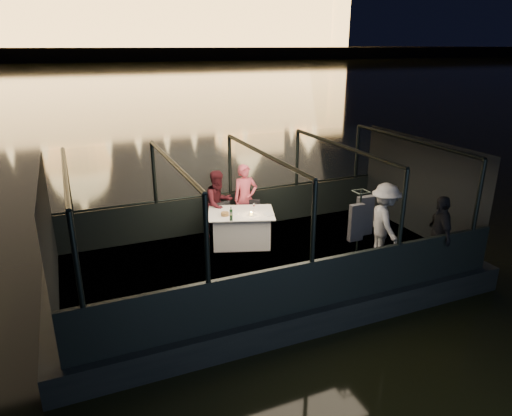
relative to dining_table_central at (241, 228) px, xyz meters
name	(u,v)px	position (x,y,z in m)	size (l,w,h in m)	color
river_water	(78,74)	(0.12, 79.01, -0.89)	(500.00, 500.00, 0.00)	black
boat_hull	(263,282)	(0.12, -0.99, -0.89)	(8.60, 4.40, 1.00)	black
boat_deck	(263,261)	(0.12, -0.99, -0.41)	(8.00, 4.00, 0.04)	black
gunwale_port	(231,211)	(0.12, 1.01, 0.06)	(8.00, 0.08, 0.90)	black
gunwale_starboard	(311,285)	(0.12, -2.99, 0.06)	(8.00, 0.08, 0.90)	black
cabin_glass_port	(230,165)	(0.12, 1.01, 1.21)	(8.00, 0.02, 1.40)	#99B2B2
cabin_glass_starboard	(314,222)	(0.12, -2.99, 1.21)	(8.00, 0.02, 1.40)	#99B2B2
cabin_roof_glass	(264,154)	(0.12, -0.99, 1.91)	(8.00, 4.00, 0.02)	#99B2B2
end_wall_fore	(49,240)	(-3.88, -0.99, 0.76)	(0.02, 4.00, 2.30)	black
end_wall_aft	(419,187)	(4.12, -0.99, 0.76)	(0.02, 4.00, 2.30)	black
canopy_ribs	(264,209)	(0.12, -0.99, 0.76)	(8.00, 4.00, 2.30)	black
embankment	(63,55)	(0.12, 209.01, 0.11)	(400.00, 140.00, 6.00)	#423D33
dining_table_central	(241,228)	(0.00, 0.00, 0.00)	(1.45, 1.05, 0.77)	silver
chair_port_left	(225,220)	(-0.21, 0.50, 0.06)	(0.38, 0.38, 0.82)	black
chair_port_right	(255,216)	(0.53, 0.45, 0.06)	(0.37, 0.37, 0.80)	black
coat_stand	(358,236)	(1.45, -2.38, 0.51)	(0.51, 0.40, 1.82)	black
person_woman_coral	(245,201)	(0.39, 0.72, 0.36)	(0.60, 0.40, 1.66)	#CB495A
person_man_maroon	(219,205)	(-0.28, 0.72, 0.36)	(0.76, 0.59, 1.58)	#3B1016
passenger_stripe	(384,222)	(2.44, -1.89, 0.47)	(1.09, 0.61, 1.68)	white
passenger_dark	(439,231)	(3.14, -2.70, 0.47)	(0.93, 0.39, 1.57)	black
wine_bottle	(231,214)	(-0.37, -0.37, 0.53)	(0.06, 0.06, 0.30)	#133418
bread_basket	(225,214)	(-0.40, -0.04, 0.42)	(0.18, 0.18, 0.07)	olive
amber_candle	(251,213)	(0.15, -0.24, 0.42)	(0.05, 0.05, 0.07)	yellow
plate_near	(269,214)	(0.52, -0.36, 0.39)	(0.24, 0.24, 0.01)	silver
plate_far	(234,213)	(-0.17, 0.01, 0.39)	(0.21, 0.21, 0.01)	white
wine_glass_white	(231,217)	(-0.39, -0.42, 0.48)	(0.07, 0.07, 0.20)	silver
wine_glass_red	(254,208)	(0.29, -0.05, 0.48)	(0.06, 0.06, 0.18)	silver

